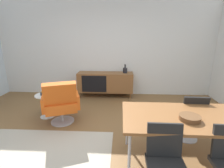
{
  "coord_description": "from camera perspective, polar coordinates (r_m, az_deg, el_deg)",
  "views": [
    {
      "loc": [
        0.47,
        -2.45,
        1.76
      ],
      "look_at": [
        0.29,
        0.88,
        0.79
      ],
      "focal_mm": 26.98,
      "sensor_mm": 36.0,
      "label": 1
    }
  ],
  "objects": [
    {
      "name": "ground_plane",
      "position": [
        3.06,
        -6.7,
        -19.2
      ],
      "size": [
        8.32,
        8.32,
        0.0
      ],
      "primitive_type": "plane",
      "color": "brown"
    },
    {
      "name": "wall_back",
      "position": [
        5.08,
        -2.29,
        12.08
      ],
      "size": [
        6.8,
        0.12,
        2.8
      ],
      "primitive_type": "cube",
      "color": "silver",
      "rests_on": "ground_plane"
    },
    {
      "name": "sideboard",
      "position": [
        4.95,
        -2.29,
        0.67
      ],
      "size": [
        1.6,
        0.45,
        0.72
      ],
      "color": "brown",
      "rests_on": "ground_plane"
    },
    {
      "name": "vase_cobalt",
      "position": [
        4.85,
        4.45,
        4.71
      ],
      "size": [
        0.12,
        0.12,
        0.25
      ],
      "color": "black",
      "rests_on": "sideboard"
    },
    {
      "name": "dining_table",
      "position": [
        2.47,
        22.9,
        -10.79
      ],
      "size": [
        1.6,
        0.9,
        0.74
      ],
      "color": "brown",
      "rests_on": "ground_plane"
    },
    {
      "name": "wooden_bowl_on_table",
      "position": [
        2.36,
        24.87,
        -10.35
      ],
      "size": [
        0.26,
        0.26,
        0.06
      ],
      "primitive_type": "cylinder",
      "color": "brown",
      "rests_on": "dining_table"
    },
    {
      "name": "dining_chair_back_right",
      "position": [
        3.15,
        25.13,
        -9.68
      ],
      "size": [
        0.41,
        0.44,
        0.86
      ],
      "color": "black",
      "rests_on": "ground_plane"
    },
    {
      "name": "dining_chair_front_left",
      "position": [
        2.04,
        17.62,
        -24.02
      ],
      "size": [
        0.41,
        0.43,
        0.86
      ],
      "color": "black",
      "rests_on": "ground_plane"
    },
    {
      "name": "lounge_chair_red",
      "position": [
        3.56,
        -16.91,
        -5.92
      ],
      "size": [
        0.85,
        0.82,
        0.95
      ],
      "color": "#D85919",
      "rests_on": "ground_plane"
    },
    {
      "name": "side_table_round",
      "position": [
        4.02,
        -21.4,
        -6.01
      ],
      "size": [
        0.44,
        0.44,
        0.52
      ],
      "color": "white",
      "rests_on": "ground_plane"
    },
    {
      "name": "fruit_bowl",
      "position": [
        3.94,
        -21.76,
        -2.78
      ],
      "size": [
        0.2,
        0.2,
        0.11
      ],
      "color": "#262628",
      "rests_on": "side_table_round"
    },
    {
      "name": "area_rug",
      "position": [
        2.89,
        -24.92,
        -23.04
      ],
      "size": [
        2.2,
        1.7,
        0.01
      ],
      "primitive_type": "cube",
      "color": "#B7AD99",
      "rests_on": "ground_plane"
    }
  ]
}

